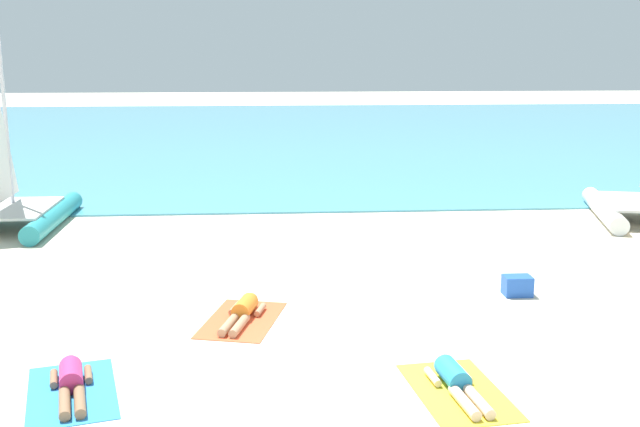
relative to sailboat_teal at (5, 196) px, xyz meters
name	(u,v)px	position (x,y,z in m)	size (l,w,h in m)	color
ground_plane	(306,214)	(7.51, 1.11, -0.82)	(120.00, 120.00, 0.00)	beige
ocean_water	(286,133)	(7.51, 21.15, -0.79)	(120.00, 40.00, 0.05)	#4C9EB7
sailboat_teal	(5,196)	(0.00, 0.00, 0.00)	(2.71, 4.22, 5.48)	teal
towel_leftmost	(72,392)	(3.91, -9.56, -0.81)	(1.10, 1.90, 0.01)	#338CD8
sunbather_leftmost	(71,381)	(3.90, -9.50, -0.69)	(0.78, 1.55, 0.30)	#D83372
towel_center_left	(242,320)	(6.04, -7.03, -0.81)	(1.10, 1.90, 0.01)	#EA5933
sunbather_center_left	(243,311)	(6.05, -6.96, -0.69)	(0.76, 1.55, 0.30)	orange
towel_center_right	(458,391)	(8.92, -9.90, -0.81)	(1.10, 1.90, 0.01)	yellow
sunbather_center_right	(456,380)	(8.91, -9.83, -0.69)	(0.60, 1.57, 0.30)	#268CCC
cooler_box	(517,286)	(10.98, -6.08, -0.64)	(0.50, 0.36, 0.36)	blue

